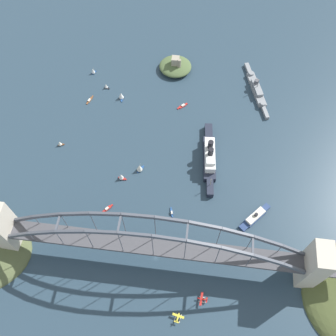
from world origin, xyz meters
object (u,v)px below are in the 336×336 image
Objects in this scene: ocean_liner at (209,157)px; small_boat_9 at (108,208)px; seaplane_taxiing_near_bridge at (202,299)px; small_boat_7 at (60,143)px; small_boat_1 at (93,71)px; harbor_ferry_steamer at (255,217)px; naval_cruiser at (256,89)px; small_boat_0 at (121,176)px; small_boat_5 at (172,212)px; seaplane_second_in_formation at (178,317)px; fort_island_mid_harbor at (175,66)px; small_boat_6 at (106,86)px; small_boat_4 at (140,168)px; small_boat_8 at (183,106)px; small_boat_2 at (121,95)px; harbor_arch_bridge at (155,246)px; small_boat_3 at (90,100)px.

ocean_liner is 103.86m from small_boat_9.
seaplane_taxiing_near_bridge is 192.95m from small_boat_7.
harbor_ferry_steamer is at bearing -40.53° from small_boat_1.
ocean_liner is 126.71m from seaplane_taxiing_near_bridge.
naval_cruiser is at bearing 64.83° from ocean_liner.
small_boat_5 is (49.34, -28.11, -3.05)m from small_boat_0.
naval_cruiser is at bearing 76.29° from seaplane_second_in_formation.
harbor_ferry_steamer reaches higher than small_boat_1.
fort_island_mid_harbor is at bearing 76.90° from small_boat_0.
harbor_ferry_steamer is at bearing 3.23° from small_boat_5.
small_boat_5 is at bearing -55.93° from small_boat_1.
seaplane_taxiing_near_bridge is 1.63× the size of small_boat_6.
small_boat_4 reaches higher than small_boat_7.
small_boat_1 reaches higher than small_boat_6.
naval_cruiser is at bearing 22.35° from small_boat_8.
small_boat_8 is at bearing 91.37° from small_boat_5.
naval_cruiser is (43.42, 92.41, -3.29)m from ocean_liner.
naval_cruiser is 90.34m from fort_island_mid_harbor.
ocean_liner is 142.79m from small_boat_7.
harbor_ferry_steamer is 83.10m from seaplane_taxiing_near_bridge.
small_boat_2 is at bearing 95.19° from small_boat_9.
fort_island_mid_harbor is 3.92× the size of small_boat_9.
small_boat_0 is 0.94× the size of small_boat_9.
small_boat_6 is 0.70× the size of small_boat_9.
harbor_arch_bridge is 218.20m from small_boat_1.
small_boat_0 is 18.56m from small_boat_4.
naval_cruiser is 145.91m from harbor_ferry_steamer.
harbor_arch_bridge is 32.07× the size of seaplane_second_in_formation.
small_boat_5 is 119.29m from small_boat_8.
seaplane_taxiing_near_bridge is (47.79, -239.61, -2.75)m from fort_island_mid_harbor.
small_boat_7 is (-114.41, 57.04, 2.18)m from small_boat_5.
small_boat_6 is at bearing 113.90° from harbor_arch_bridge.
harbor_ferry_steamer is at bearing -18.30° from small_boat_4.
naval_cruiser is 158.21m from small_boat_6.
small_boat_2 reaches higher than small_boat_8.
harbor_ferry_steamer is 2.36× the size of small_boat_3.
small_boat_4 is 0.97× the size of small_boat_8.
small_boat_7 is (-146.02, 126.12, 1.08)m from seaplane_taxiing_near_bridge.
small_boat_2 is at bearing 54.20° from small_boat_7.
small_boat_0 is 0.68× the size of small_boat_3.
small_boat_5 reaches higher than small_boat_8.
small_boat_4 is (-18.05, -131.67, 0.04)m from fort_island_mid_harbor.
fort_island_mid_harbor is 70.09m from small_boat_2.
small_boat_4 is at bearing -97.81° from fort_island_mid_harbor.
small_boat_3 is at bearing 125.38° from seaplane_taxiing_near_bridge.
small_boat_4 is at bearing -49.58° from small_boat_3.
fort_island_mid_harbor reaches higher than small_boat_8.
small_boat_1 is at bearing 133.41° from small_boat_6.
fort_island_mid_harbor is (-44.53, 113.01, -1.62)m from ocean_liner.
fort_island_mid_harbor is 178.13m from small_boat_9.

